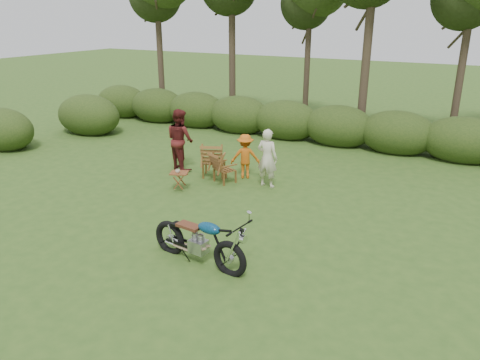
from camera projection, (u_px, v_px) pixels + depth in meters
The scene contains 10 objects.
ground at pixel (199, 250), 9.24m from camera, with size 80.00×80.00×0.00m, color #2E4F1A.
tree_line at pixel (367, 32), 15.77m from camera, with size 22.52×11.62×8.14m.
motorcycle at pixel (199, 262), 8.81m from camera, with size 2.03×0.77×1.16m, color #0B5A90, non-canonical shape.
lawn_chair_right at pixel (225, 182), 12.94m from camera, with size 0.59×0.59×0.86m, color brown, non-canonical shape.
lawn_chair_left at pixel (214, 176), 13.41m from camera, with size 0.69×0.69×1.00m, color brown, non-canonical shape.
side_table at pixel (180, 181), 12.30m from camera, with size 0.47×0.40×0.49m, color #5B3316, non-canonical shape.
cup at pixel (178, 171), 12.17m from camera, with size 0.12×0.12×0.09m, color beige.
adult_a at pixel (267, 186), 12.62m from camera, with size 0.58×0.38×1.59m, color beige.
adult_b at pixel (181, 169), 14.04m from camera, with size 0.88×0.69×1.81m, color #551918.
child at pixel (245, 178), 13.29m from camera, with size 0.82×0.47×1.26m, color #C25A12.
Camera 1 is at (4.66, -6.83, 4.44)m, focal length 35.00 mm.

